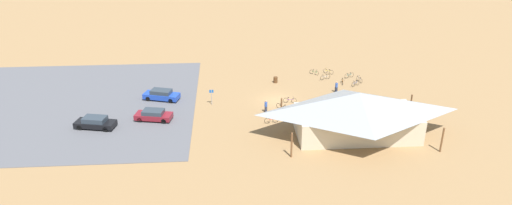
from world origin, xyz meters
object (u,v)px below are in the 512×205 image
bicycle_green_lone_west (314,72)px  bicycle_purple_edge_south (290,100)px  bicycle_white_near_sign (359,79)px  car_blue_far_end (161,95)px  bicycle_red_by_bin (272,120)px  bicycle_orange_yard_right (342,81)px  bicycle_teal_yard_front (349,75)px  lot_sign (211,95)px  car_maroon_near_entry (154,115)px  bicycle_blue_trailside (355,83)px  trash_bin (276,80)px  visitor_near_lot (266,106)px  bike_pavilion (358,111)px  bicycle_yellow_near_porch (328,71)px  bicycle_black_lone_east (282,107)px  visitor_crossing_yard (336,87)px  car_black_mid_lot (95,122)px  bicycle_silver_front_row (325,77)px

bicycle_green_lone_west → bicycle_purple_edge_south: (5.20, 10.33, 0.01)m
bicycle_white_near_sign → car_blue_far_end: car_blue_far_end is taller
bicycle_red_by_bin → bicycle_orange_yard_right: bearing=-134.0°
bicycle_purple_edge_south → bicycle_red_by_bin: bicycle_red_by_bin is taller
bicycle_teal_yard_front → lot_sign: bearing=22.2°
car_maroon_near_entry → bicycle_blue_trailside: bearing=-161.4°
trash_bin → bicycle_blue_trailside: trash_bin is taller
lot_sign → visitor_near_lot: 7.52m
bike_pavilion → bicycle_yellow_near_porch: bearing=-93.2°
bicycle_orange_yard_right → bicycle_black_lone_east: bearing=39.8°
bicycle_black_lone_east → visitor_crossing_yard: 9.66m
bicycle_white_near_sign → car_blue_far_end: size_ratio=0.32×
bicycle_yellow_near_porch → bicycle_purple_edge_south: bicycle_yellow_near_porch is taller
bike_pavilion → visitor_crossing_yard: bike_pavilion is taller
car_black_mid_lot → bicycle_orange_yard_right: bearing=-159.9°
bicycle_orange_yard_right → visitor_crossing_yard: size_ratio=1.00×
visitor_crossing_yard → visitor_near_lot: bearing=29.2°
bicycle_teal_yard_front → bicycle_red_by_bin: 19.55m
car_blue_far_end → bicycle_orange_yard_right: bearing=-170.8°
car_blue_far_end → bicycle_green_lone_west: bearing=-159.8°
bicycle_white_near_sign → bicycle_green_lone_west: bearing=-29.9°
bicycle_green_lone_west → bicycle_black_lone_east: (6.50, 12.34, 0.02)m
bicycle_silver_front_row → car_blue_far_end: car_blue_far_end is taller
car_black_mid_lot → visitor_near_lot: bearing=-172.0°
bicycle_orange_yard_right → bicycle_teal_yard_front: bearing=-125.2°
bicycle_red_by_bin → bicycle_teal_yard_front: bearing=-132.8°
visitor_near_lot → bicycle_black_lone_east: bearing=-159.7°
bicycle_green_lone_west → bicycle_yellow_near_porch: size_ratio=0.88×
bicycle_green_lone_west → car_blue_far_end: bearing=20.2°
bicycle_silver_front_row → bicycle_blue_trailside: (-3.85, 2.87, 0.02)m
bicycle_red_by_bin → trash_bin: bearing=-98.3°
bike_pavilion → bicycle_red_by_bin: 10.39m
bicycle_black_lone_east → visitor_crossing_yard: bearing=-148.7°
car_maroon_near_entry → car_black_mid_lot: 6.81m
bicycle_green_lone_west → bicycle_white_near_sign: 7.07m
bicycle_blue_trailside → visitor_near_lot: bearing=30.3°
bicycle_yellow_near_porch → visitor_crossing_yard: bearing=86.2°
bicycle_blue_trailside → visitor_near_lot: (13.77, 8.05, 0.49)m
bicycle_teal_yard_front → car_blue_far_end: (27.39, 6.44, 0.37)m
visitor_near_lot → bicycle_red_by_bin: bearing=98.0°
bicycle_white_near_sign → bicycle_purple_edge_south: bearing=31.0°
bike_pavilion → trash_bin: bearing=-66.1°
bicycle_white_near_sign → bicycle_blue_trailside: bearing=56.8°
bike_pavilion → bicycle_teal_yard_front: (-3.90, -18.00, -2.61)m
lot_sign → bicycle_black_lone_east: 9.38m
bike_pavilion → bicycle_teal_yard_front: bike_pavilion is taller
bicycle_blue_trailside → visitor_crossing_yard: (3.36, 2.23, 0.47)m
bicycle_blue_trailside → car_maroon_near_entry: size_ratio=0.30×
trash_bin → bicycle_purple_edge_south: bearing=98.7°
bicycle_orange_yard_right → bicycle_green_lone_west: bicycle_green_lone_west is taller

